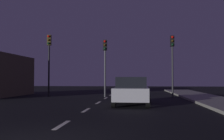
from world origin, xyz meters
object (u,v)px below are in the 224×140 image
(traffic_signal_right, at_px, (172,54))
(car_stopped_ahead, at_px, (132,91))
(traffic_signal_left, at_px, (49,54))
(traffic_signal_center, at_px, (105,57))

(traffic_signal_right, relative_size, car_stopped_ahead, 1.27)
(traffic_signal_left, distance_m, car_stopped_ahead, 9.83)
(traffic_signal_center, height_order, car_stopped_ahead, traffic_signal_center)
(traffic_signal_left, bearing_deg, traffic_signal_center, -0.01)
(traffic_signal_left, xyz_separation_m, traffic_signal_right, (10.37, -0.00, -0.16))
(traffic_signal_left, distance_m, traffic_signal_right, 10.37)
(traffic_signal_right, distance_m, car_stopped_ahead, 7.39)
(car_stopped_ahead, bearing_deg, traffic_signal_left, 139.70)
(car_stopped_ahead, bearing_deg, traffic_signal_center, 110.96)
(traffic_signal_right, bearing_deg, traffic_signal_center, -179.99)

